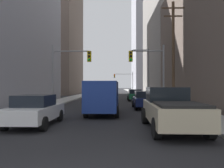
# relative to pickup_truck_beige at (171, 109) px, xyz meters

# --- Properties ---
(sidewalk_left) EXTENTS (2.57, 160.00, 0.15)m
(sidewalk_left) POSITION_rel_pickup_truck_beige_xyz_m (-9.44, 42.84, -0.86)
(sidewalk_left) COLOR #9E9E99
(sidewalk_left) RESTS_ON ground
(sidewalk_right) EXTENTS (2.57, 160.00, 0.15)m
(sidewalk_right) POSITION_rel_pickup_truck_beige_xyz_m (2.84, 42.84, -0.86)
(sidewalk_right) COLOR #9E9E99
(sidewalk_right) RESTS_ON ground
(pickup_truck_beige) EXTENTS (2.20, 5.46, 1.90)m
(pickup_truck_beige) POSITION_rel_pickup_truck_beige_xyz_m (0.00, 0.00, 0.00)
(pickup_truck_beige) COLOR #C6B793
(pickup_truck_beige) RESTS_ON ground
(cargo_van_blue) EXTENTS (2.16, 5.27, 2.26)m
(cargo_van_blue) POSITION_rel_pickup_truck_beige_xyz_m (-3.37, 5.23, 0.35)
(cargo_van_blue) COLOR navy
(cargo_van_blue) RESTS_ON ground
(sedan_white) EXTENTS (1.95, 4.23, 1.52)m
(sedan_white) POSITION_rel_pickup_truck_beige_xyz_m (-6.44, 0.81, -0.16)
(sedan_white) COLOR white
(sedan_white) RESTS_ON ground
(sedan_navy) EXTENTS (1.95, 4.23, 1.52)m
(sedan_navy) POSITION_rel_pickup_truck_beige_xyz_m (-0.03, 9.08, -0.16)
(sedan_navy) COLOR #141E4C
(sedan_navy) RESTS_ON ground
(sedan_green) EXTENTS (1.95, 4.23, 1.52)m
(sedan_green) POSITION_rel_pickup_truck_beige_xyz_m (0.01, 19.60, -0.16)
(sedan_green) COLOR #195938
(sedan_green) RESTS_ON ground
(traffic_signal_near_left) EXTENTS (3.90, 0.44, 6.00)m
(traffic_signal_near_left) POSITION_rel_pickup_truck_beige_xyz_m (-7.09, 11.63, 3.12)
(traffic_signal_near_left) COLOR gray
(traffic_signal_near_left) RESTS_ON ground
(traffic_signal_near_right) EXTENTS (3.50, 0.44, 6.00)m
(traffic_signal_near_right) POSITION_rel_pickup_truck_beige_xyz_m (0.68, 11.63, 3.10)
(traffic_signal_near_right) COLOR gray
(traffic_signal_near_right) RESTS_ON ground
(traffic_signal_far_right) EXTENTS (5.52, 0.44, 6.00)m
(traffic_signal_far_right) POSITION_rel_pickup_truck_beige_xyz_m (-0.26, 53.30, 3.19)
(traffic_signal_far_right) COLOR gray
(traffic_signal_far_right) RESTS_ON ground
(utility_pole_right) EXTENTS (2.20, 0.28, 10.21)m
(utility_pole_right) POSITION_rel_pickup_truck_beige_xyz_m (3.10, 11.65, 4.45)
(utility_pole_right) COLOR brown
(utility_pole_right) RESTS_ON ground
(street_lamp_right) EXTENTS (2.58, 0.32, 7.50)m
(street_lamp_right) POSITION_rel_pickup_truck_beige_xyz_m (1.84, 22.54, 3.63)
(street_lamp_right) COLOR gray
(street_lamp_right) RESTS_ON ground
(building_left_mid_office) EXTENTS (21.54, 18.88, 32.05)m
(building_left_mid_office) POSITION_rel_pickup_truck_beige_xyz_m (-22.94, 44.21, 15.09)
(building_left_mid_office) COLOR #66564C
(building_left_mid_office) RESTS_ON ground
(building_right_mid_block) EXTENTS (25.72, 24.10, 24.98)m
(building_right_mid_block) POSITION_rel_pickup_truck_beige_xyz_m (17.56, 38.01, 11.56)
(building_right_mid_block) COLOR gray
(building_right_mid_block) RESTS_ON ground
(building_right_far_highrise) EXTENTS (16.48, 25.55, 45.43)m
(building_right_far_highrise) POSITION_rel_pickup_truck_beige_xyz_m (12.87, 83.16, 21.78)
(building_right_far_highrise) COLOR #93939E
(building_right_far_highrise) RESTS_ON ground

